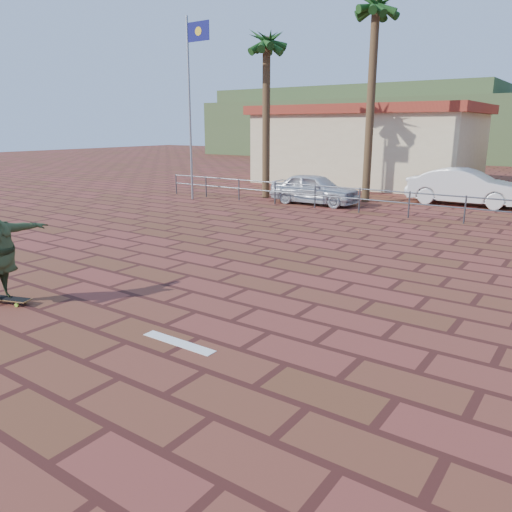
{
  "coord_description": "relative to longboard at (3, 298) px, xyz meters",
  "views": [
    {
      "loc": [
        5.96,
        -6.54,
        3.38
      ],
      "look_at": [
        0.31,
        1.52,
        0.8
      ],
      "focal_mm": 35.0,
      "sensor_mm": 36.0,
      "label": 1
    }
  ],
  "objects": [
    {
      "name": "palm_left",
      "position": [
        0.41,
        16.81,
        7.86
      ],
      "size": [
        2.4,
        2.4,
        9.45
      ],
      "color": "brown",
      "rests_on": "ground"
    },
    {
      "name": "flagpole",
      "position": [
        -6.46,
        12.81,
        4.55
      ],
      "size": [
        1.3,
        0.1,
        8.0
      ],
      "color": "gray",
      "rests_on": "ground"
    },
    {
      "name": "car_white",
      "position": [
        4.35,
        18.31,
        0.69
      ],
      "size": [
        4.81,
        1.73,
        1.58
      ],
      "primitive_type": "imported",
      "rotation": [
        0.0,
        0.0,
        1.58
      ],
      "color": "silver",
      "rests_on": "ground"
    },
    {
      "name": "ground",
      "position": [
        3.41,
        1.81,
        -0.09
      ],
      "size": [
        120.0,
        120.0,
        0.0
      ],
      "primitive_type": "plane",
      "color": "maroon",
      "rests_on": "ground"
    },
    {
      "name": "paint_stripe",
      "position": [
        4.11,
        0.61,
        -0.09
      ],
      "size": [
        1.4,
        0.22,
        0.01
      ],
      "primitive_type": "cube",
      "color": "white",
      "rests_on": "ground"
    },
    {
      "name": "longboard",
      "position": [
        0.0,
        0.0,
        0.0
      ],
      "size": [
        1.18,
        0.62,
        0.11
      ],
      "rotation": [
        0.0,
        0.0,
        0.33
      ],
      "color": "olive",
      "rests_on": "ground"
    },
    {
      "name": "palm_far_left",
      "position": [
        -4.09,
        15.31,
        6.74
      ],
      "size": [
        2.4,
        2.4,
        8.25
      ],
      "color": "brown",
      "rests_on": "ground"
    },
    {
      "name": "car_silver",
      "position": [
        -1.16,
        14.81,
        0.58
      ],
      "size": [
        3.99,
        1.71,
        1.34
      ],
      "primitive_type": "imported",
      "rotation": [
        0.0,
        0.0,
        1.6
      ],
      "color": "silver",
      "rests_on": "ground"
    },
    {
      "name": "building_west",
      "position": [
        -2.59,
        23.81,
        2.19
      ],
      "size": [
        12.6,
        7.6,
        4.5
      ],
      "color": "beige",
      "rests_on": "ground"
    },
    {
      "name": "guardrail",
      "position": [
        3.41,
        13.81,
        0.59
      ],
      "size": [
        24.06,
        0.06,
        1.0
      ],
      "color": "#47494F",
      "rests_on": "ground"
    },
    {
      "name": "hill_back",
      "position": [
        -18.59,
        57.81,
        3.91
      ],
      "size": [
        35.0,
        14.0,
        8.0
      ],
      "primitive_type": "cube",
      "color": "#384C28",
      "rests_on": "ground"
    }
  ]
}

